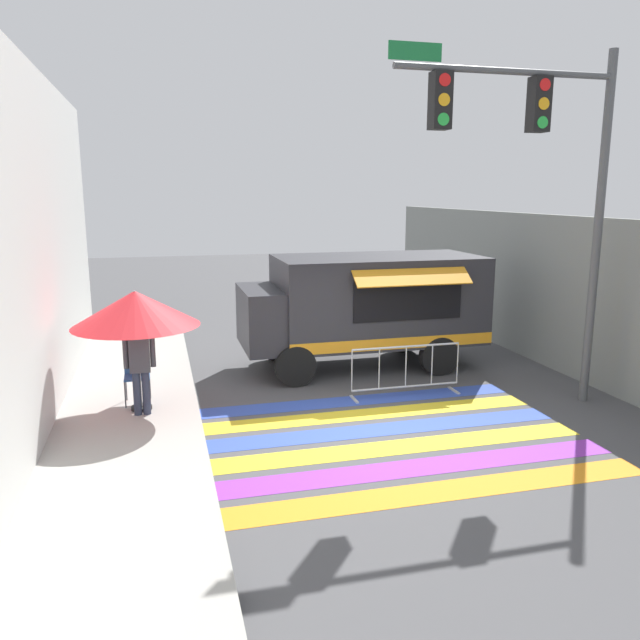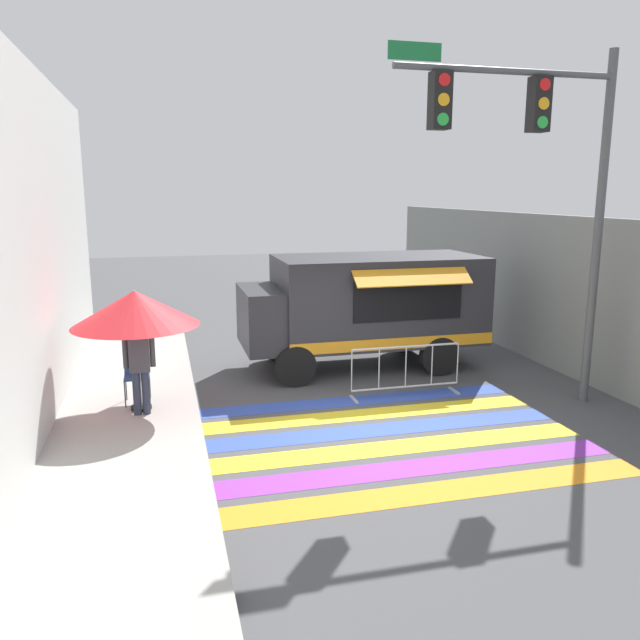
{
  "view_description": "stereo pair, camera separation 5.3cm",
  "coord_description": "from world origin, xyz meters",
  "px_view_note": "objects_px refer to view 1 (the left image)",
  "views": [
    {
      "loc": [
        -3.4,
        -9.61,
        3.93
      ],
      "look_at": [
        -0.28,
        2.3,
        1.39
      ],
      "focal_mm": 35.0,
      "sensor_mm": 36.0,
      "label": 1
    },
    {
      "loc": [
        -3.35,
        -9.62,
        3.93
      ],
      "look_at": [
        -0.28,
        2.3,
        1.39
      ],
      "focal_mm": 35.0,
      "sensor_mm": 36.0,
      "label": 2
    }
  ],
  "objects_px": {
    "vendor_person": "(140,363)",
    "barricade_front": "(406,371)",
    "food_truck": "(360,303)",
    "traffic_signal_pole": "(540,157)",
    "folding_chair": "(137,371)",
    "patio_umbrella": "(136,309)"
  },
  "relations": [
    {
      "from": "traffic_signal_pole",
      "to": "patio_umbrella",
      "type": "relative_size",
      "value": 2.94
    },
    {
      "from": "patio_umbrella",
      "to": "folding_chair",
      "type": "distance_m",
      "value": 1.31
    },
    {
      "from": "food_truck",
      "to": "traffic_signal_pole",
      "type": "distance_m",
      "value": 4.96
    },
    {
      "from": "food_truck",
      "to": "patio_umbrella",
      "type": "relative_size",
      "value": 2.47
    },
    {
      "from": "patio_umbrella",
      "to": "folding_chair",
      "type": "xyz_separation_m",
      "value": [
        -0.06,
        0.46,
        -1.22
      ]
    },
    {
      "from": "vendor_person",
      "to": "barricade_front",
      "type": "height_order",
      "value": "vendor_person"
    },
    {
      "from": "folding_chair",
      "to": "patio_umbrella",
      "type": "bearing_deg",
      "value": -101.34
    },
    {
      "from": "barricade_front",
      "to": "patio_umbrella",
      "type": "bearing_deg",
      "value": -179.81
    },
    {
      "from": "traffic_signal_pole",
      "to": "folding_chair",
      "type": "height_order",
      "value": "traffic_signal_pole"
    },
    {
      "from": "folding_chair",
      "to": "vendor_person",
      "type": "relative_size",
      "value": 0.59
    },
    {
      "from": "folding_chair",
      "to": "traffic_signal_pole",
      "type": "bearing_deg",
      "value": -31.6
    },
    {
      "from": "patio_umbrella",
      "to": "vendor_person",
      "type": "relative_size",
      "value": 1.34
    },
    {
      "from": "folding_chair",
      "to": "barricade_front",
      "type": "distance_m",
      "value": 5.06
    },
    {
      "from": "barricade_front",
      "to": "folding_chair",
      "type": "bearing_deg",
      "value": 175.0
    },
    {
      "from": "vendor_person",
      "to": "barricade_front",
      "type": "distance_m",
      "value": 4.99
    },
    {
      "from": "patio_umbrella",
      "to": "vendor_person",
      "type": "bearing_deg",
      "value": -84.5
    },
    {
      "from": "food_truck",
      "to": "folding_chair",
      "type": "bearing_deg",
      "value": -160.14
    },
    {
      "from": "traffic_signal_pole",
      "to": "patio_umbrella",
      "type": "distance_m",
      "value": 7.4
    },
    {
      "from": "folding_chair",
      "to": "food_truck",
      "type": "bearing_deg",
      "value": 1.07
    },
    {
      "from": "vendor_person",
      "to": "barricade_front",
      "type": "xyz_separation_m",
      "value": [
        4.95,
        0.28,
        -0.58
      ]
    },
    {
      "from": "vendor_person",
      "to": "barricade_front",
      "type": "bearing_deg",
      "value": 5.45
    },
    {
      "from": "traffic_signal_pole",
      "to": "vendor_person",
      "type": "relative_size",
      "value": 3.92
    }
  ]
}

